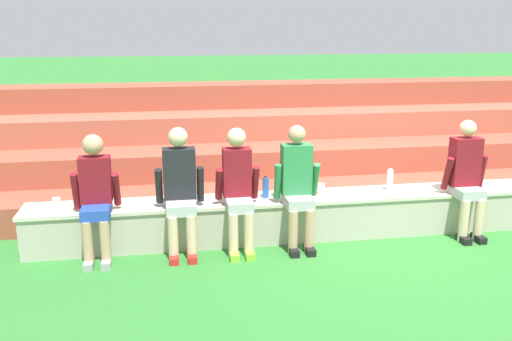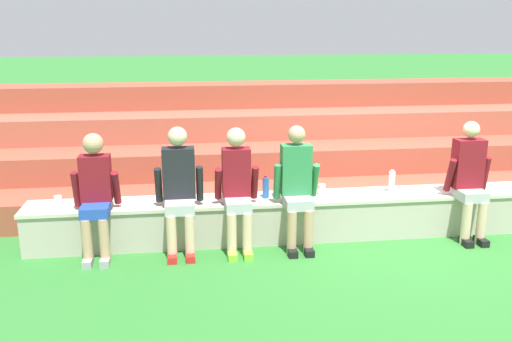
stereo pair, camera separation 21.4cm
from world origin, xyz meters
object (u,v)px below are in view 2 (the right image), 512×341
water_bottle_center_gap (266,187)px  water_bottle_near_right (392,181)px  person_left_of_center (179,187)px  person_far_right (470,178)px  plastic_cup_middle (322,189)px  person_right_of_center (297,185)px  person_far_left (95,192)px  plastic_cup_right_end (58,201)px  person_center (237,187)px

water_bottle_center_gap → water_bottle_near_right: bearing=1.4°
person_left_of_center → person_far_right: size_ratio=1.01×
person_left_of_center → water_bottle_center_gap: (1.02, 0.26, -0.12)m
person_left_of_center → plastic_cup_middle: person_left_of_center is taller
person_left_of_center → water_bottle_near_right: 2.63m
person_left_of_center → person_right_of_center: size_ratio=1.01×
person_far_left → plastic_cup_middle: person_far_left is taller
person_right_of_center → person_far_right: (2.10, 0.00, 0.00)m
plastic_cup_right_end → plastic_cup_middle: bearing=-0.0°
person_center → person_right_of_center: (0.69, -0.02, 0.00)m
plastic_cup_middle → person_far_right: bearing=-11.0°
person_far_left → water_bottle_center_gap: size_ratio=5.03×
person_far_left → person_center: bearing=-0.6°
person_far_right → plastic_cup_middle: bearing=169.0°
person_center → person_far_right: size_ratio=0.99×
person_far_left → water_bottle_center_gap: 1.96m
person_center → water_bottle_near_right: person_center is taller
person_right_of_center → water_bottle_near_right: (1.27, 0.34, -0.11)m
person_far_right → water_bottle_center_gap: person_far_right is taller
person_far_left → person_left_of_center: 0.92m
person_far_left → plastic_cup_middle: size_ratio=10.79×
person_left_of_center → plastic_cup_right_end: person_left_of_center is taller
person_left_of_center → person_far_right: (3.44, -0.04, -0.02)m
person_far_right → person_left_of_center: bearing=179.3°
plastic_cup_middle → person_left_of_center: bearing=-170.2°
water_bottle_near_right → person_left_of_center: bearing=-173.5°
person_left_of_center → person_center: (0.65, -0.02, -0.02)m
plastic_cup_middle → plastic_cup_right_end: size_ratio=1.16×
person_far_right → water_bottle_near_right: person_far_right is taller
person_center → person_right_of_center: size_ratio=0.99×
person_far_left → person_right_of_center: bearing=-1.0°
person_left_of_center → plastic_cup_right_end: bearing=167.9°
water_bottle_center_gap → plastic_cup_right_end: (-2.41, 0.04, -0.08)m
person_far_left → person_left_of_center: person_left_of_center is taller
person_far_left → plastic_cup_right_end: person_far_left is taller
person_far_left → person_far_right: (4.36, -0.04, 0.01)m
water_bottle_center_gap → person_far_left: bearing=-172.4°
person_far_left → person_center: person_center is taller
person_left_of_center → water_bottle_near_right: person_left_of_center is taller
person_right_of_center → plastic_cup_middle: (0.38, 0.34, -0.17)m
water_bottle_near_right → water_bottle_center_gap: 1.59m
water_bottle_center_gap → plastic_cup_middle: bearing=3.1°
person_center → person_right_of_center: person_right_of_center is taller
person_right_of_center → water_bottle_near_right: size_ratio=5.14×
water_bottle_near_right → plastic_cup_right_end: size_ratio=2.50×
person_far_left → plastic_cup_right_end: 0.59m
person_right_of_center → water_bottle_near_right: bearing=14.9°
water_bottle_near_right → plastic_cup_right_end: 4.00m
person_far_left → person_left_of_center: size_ratio=0.96×
water_bottle_center_gap → plastic_cup_right_end: 2.41m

